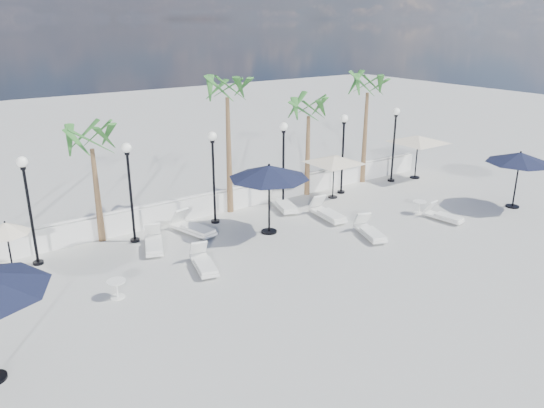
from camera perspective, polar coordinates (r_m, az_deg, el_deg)
ground at (r=17.36m, az=4.44°, el=-8.38°), size 100.00×100.00×0.00m
balustrade at (r=22.98m, az=-7.36°, el=-0.14°), size 26.00×0.30×1.01m
lamppost_1 at (r=19.37m, az=-24.80°, el=0.79°), size 0.36×0.36×3.84m
lamppost_2 at (r=20.18m, az=-15.09°, el=2.63°), size 0.36×0.36×3.84m
lamppost_3 at (r=21.54m, az=-6.34°, el=4.21°), size 0.36×0.36×3.84m
lamppost_4 at (r=23.34m, az=1.24°, el=5.51°), size 0.36×0.36×3.84m
lamppost_5 at (r=25.50m, az=7.66°, el=6.53°), size 0.36×0.36×3.84m
lamppost_6 at (r=27.94m, az=13.05°, el=7.31°), size 0.36×0.36×3.84m
palm_1 at (r=20.33m, az=-18.84°, el=6.06°), size 2.60×2.60×4.70m
palm_2 at (r=22.29m, az=-4.84°, el=11.66°), size 2.60×2.60×6.10m
palm_3 at (r=24.86m, az=3.96°, el=9.75°), size 2.60×2.60×4.90m
palm_4 at (r=27.19m, az=10.25°, el=11.97°), size 2.60×2.60×5.70m
lounger_1 at (r=18.21m, az=-7.35°, el=-6.30°), size 1.02×1.93×0.69m
lounger_2 at (r=21.19m, az=-8.50°, el=-2.50°), size 1.18×2.18×0.78m
lounger_3 at (r=20.05m, az=-12.61°, el=-4.13°), size 1.24×1.99×0.71m
lounger_4 at (r=22.64m, az=6.00°, el=-0.96°), size 0.89×2.09×0.76m
lounger_5 at (r=21.01m, az=10.49°, el=-2.89°), size 1.17×1.96×0.70m
lounger_6 at (r=23.67m, az=1.28°, el=0.06°), size 1.22×2.14×0.76m
lounger_7 at (r=23.49m, az=17.97°, el=-1.18°), size 0.77×1.74×0.63m
side_table_1 at (r=16.95m, az=-16.36°, el=-8.61°), size 0.58×0.58×0.57m
side_table_2 at (r=23.95m, az=15.57°, el=-0.22°), size 0.58×0.58×0.57m
parasol_navy_mid at (r=20.35m, az=-0.32°, el=3.44°), size 3.16×3.16×2.83m
parasol_navy_right at (r=25.74m, az=25.12°, el=4.50°), size 2.90×2.90×2.60m
parasol_cream_sq_a at (r=24.88m, az=6.71°, el=5.08°), size 4.40×4.40×2.16m
parasol_cream_sq_b at (r=28.90m, az=15.49°, el=7.08°), size 4.93×4.93×2.47m
parasol_cream_small at (r=19.26m, az=-26.72°, el=-2.41°), size 1.53×1.53×1.88m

